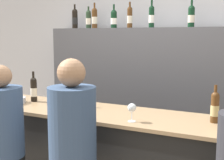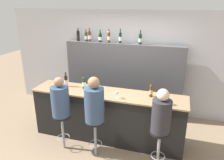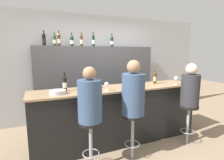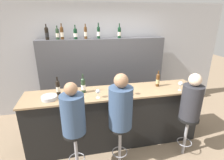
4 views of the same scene
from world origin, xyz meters
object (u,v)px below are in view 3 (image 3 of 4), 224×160
Objects in this scene: wine_bottle_counter_2 at (155,77)px; guest_seated_right at (190,88)px; wine_bottle_backbar_6 at (112,41)px; wine_glass_2 at (176,79)px; wine_bottle_backbar_1 at (54,40)px; wine_bottle_backbar_0 at (44,39)px; wine_bottle_counter_1 at (89,81)px; wine_bottle_backbar_2 at (59,40)px; wine_bottle_counter_0 at (65,83)px; wine_glass_0 at (107,85)px; bar_stool_right at (188,115)px; guest_seated_left at (90,99)px; bar_stool_left at (91,133)px; wine_bottle_backbar_3 at (72,41)px; bar_stool_middle at (133,125)px; wine_bottle_backbar_4 at (81,40)px; wine_bottle_backbar_5 at (93,41)px; metal_bowl at (58,92)px; guest_seated_middle at (133,92)px; wine_glass_1 at (136,82)px.

wine_bottle_counter_2 is 0.40× the size of guest_seated_right.
wine_bottle_backbar_6 is 1.97× the size of wine_glass_2.
wine_bottle_backbar_0 is at bearing -180.00° from wine_bottle_backbar_1.
wine_bottle_counter_1 is 1.46m from wine_bottle_backbar_2.
wine_bottle_counter_0 reaches higher than wine_bottle_counter_2.
wine_bottle_backbar_6 reaches higher than guest_seated_right.
bar_stool_right is (1.43, -0.41, -0.59)m from wine_glass_0.
wine_bottle_backbar_1 is 0.38× the size of guest_seated_left.
wine_bottle_counter_2 is 0.41× the size of bar_stool_left.
wine_bottle_backbar_0 is (-0.66, 1.18, 0.78)m from wine_bottle_counter_1.
wine_bottle_backbar_1 is 0.96× the size of wine_bottle_backbar_3.
guest_seated_right is (2.09, -1.85, -0.88)m from wine_bottle_backbar_1.
wine_bottle_backbar_0 reaches higher than bar_stool_middle.
wine_bottle_backbar_2 reaches higher than guest_seated_left.
wine_bottle_backbar_4 is 0.43× the size of guest_seated_right.
wine_bottle_backbar_0 is 0.22m from wine_bottle_backbar_1.
wine_glass_0 is at bearing -98.98° from wine_bottle_backbar_5.
wine_bottle_counter_1 reaches higher than metal_bowl.
wine_bottle_backbar_0 is 1.08× the size of wine_bottle_backbar_3.
wine_bottle_backbar_5 is at bearing -0.00° from wine_bottle_backbar_4.
wine_glass_2 is at bearing -43.16° from wine_bottle_backbar_4.
wine_glass_0 is (0.57, -1.44, -0.81)m from wine_bottle_backbar_2.
wine_bottle_backbar_0 is 2.59m from bar_stool_middle.
wine_glass_0 is at bearing -87.63° from wine_bottle_backbar_4.
wine_bottle_backbar_2 is 2.06m from guest_seated_left.
wine_bottle_backbar_0 reaches higher than wine_bottle_counter_1.
wine_bottle_backbar_4 is 0.95× the size of wine_bottle_backbar_5.
wine_bottle_counter_2 is 2.31m from wine_bottle_backbar_1.
guest_seated_middle is at bearing -143.17° from wine_bottle_counter_2.
guest_seated_middle is at bearing -36.30° from wine_bottle_counter_0.
bar_stool_middle is (-0.44, -1.85, -1.39)m from wine_bottle_backbar_6.
wine_bottle_counter_2 reaches higher than bar_stool_left.
wine_bottle_counter_2 is 1.00× the size of wine_bottle_backbar_3.
wine_bottle_backbar_5 is at bearing 180.00° from wine_bottle_backbar_6.
guest_seated_right is at bearing -96.59° from wine_glass_2.
wine_bottle_counter_0 is 2.10× the size of wine_glass_0.
wine_bottle_backbar_3 is 2.03× the size of wine_glass_1.
wine_bottle_backbar_1 is 1.76× the size of wine_glass_2.
wine_bottle_backbar_4 is at bearing 0.00° from wine_bottle_backbar_1.
wine_glass_2 is at bearing 18.61° from guest_seated_middle.
wine_glass_2 is at bearing -35.20° from wine_bottle_backbar_2.
wine_bottle_backbar_3 is 0.41× the size of bar_stool_left.
wine_bottle_backbar_6 is at bearing 51.82° from wine_bottle_counter_1.
metal_bowl is at bearing -163.76° from wine_bottle_counter_1.
wine_bottle_counter_1 is 0.34m from wine_glass_0.
wine_bottle_counter_0 is at bearing 143.70° from bar_stool_middle.
wine_bottle_counter_1 is at bearing -128.18° from wine_bottle_backbar_6.
bar_stool_middle is at bearing 180.00° from guest_seated_right.
guest_seated_left reaches higher than wine_bottle_counter_0.
wine_glass_2 is (0.91, 0.00, 0.01)m from wine_glass_1.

